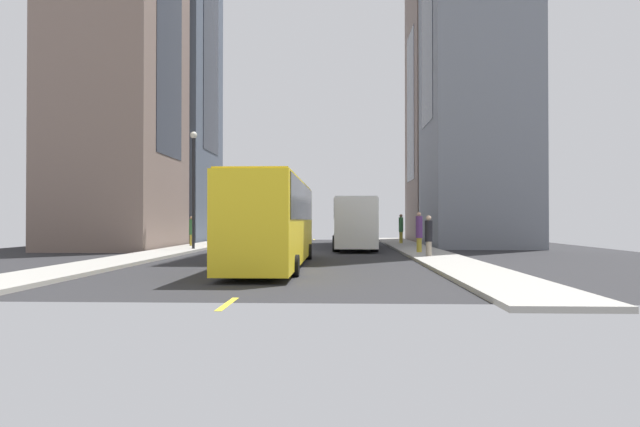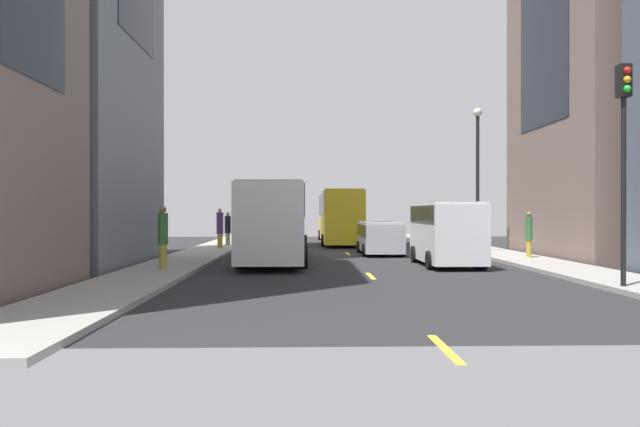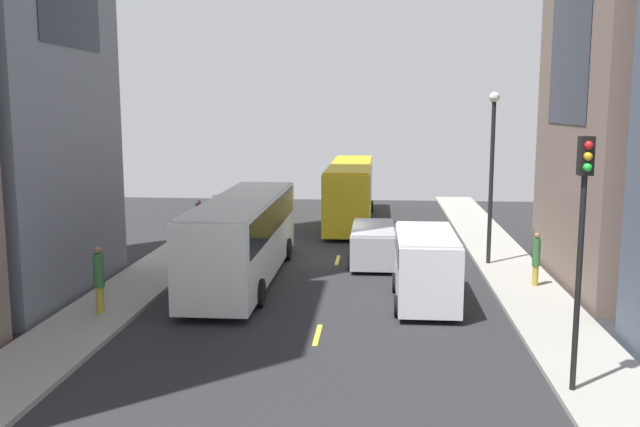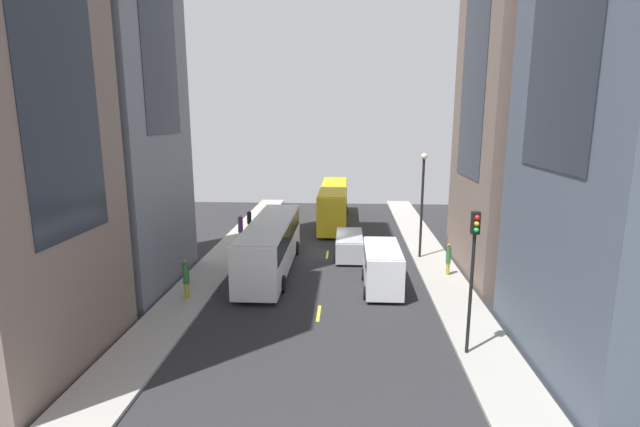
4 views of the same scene
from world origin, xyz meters
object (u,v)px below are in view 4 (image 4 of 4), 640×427
streetcar_yellow (334,201)px  car_silver_0 (349,244)px  pedestrian_crossing_mid (249,220)px  traffic_light_near_corner (473,257)px  delivery_van_white (382,265)px  pedestrian_walking_far (186,278)px  pedestrian_waiting_curb (241,228)px  pedestrian_crossing_near (448,258)px  city_bus_white (271,241)px

streetcar_yellow → car_silver_0: streetcar_yellow is taller
pedestrian_crossing_mid → traffic_light_near_corner: bearing=-115.4°
streetcar_yellow → pedestrian_crossing_mid: streetcar_yellow is taller
delivery_van_white → pedestrian_crossing_mid: size_ratio=2.47×
pedestrian_crossing_mid → pedestrian_walking_far: (-0.30, -15.24, 0.14)m
pedestrian_crossing_mid → car_silver_0: bearing=-95.7°
traffic_light_near_corner → streetcar_yellow: bearing=104.3°
pedestrian_waiting_curb → streetcar_yellow: bearing=-81.1°
traffic_light_near_corner → pedestrian_waiting_curb: bearing=128.5°
pedestrian_walking_far → streetcar_yellow: bearing=-80.5°
pedestrian_crossing_near → pedestrian_walking_far: pedestrian_walking_far is taller
pedestrian_crossing_near → traffic_light_near_corner: (-1.28, -10.04, 3.13)m
pedestrian_crossing_mid → traffic_light_near_corner: (13.60, -20.45, 3.17)m
car_silver_0 → traffic_light_near_corner: size_ratio=0.78×
streetcar_yellow → pedestrian_walking_far: bearing=-110.6°
streetcar_yellow → pedestrian_walking_far: size_ratio=5.90×
pedestrian_walking_far → pedestrian_waiting_curb: (0.30, 11.91, -0.03)m
streetcar_yellow → pedestrian_crossing_mid: size_ratio=6.57×
city_bus_white → pedestrian_crossing_mid: bearing=109.6°
delivery_van_white → car_silver_0: bearing=106.7°
streetcar_yellow → pedestrian_walking_far: streetcar_yellow is taller
city_bus_white → pedestrian_waiting_curb: bearing=118.3°
delivery_van_white → car_silver_0: 6.64m
streetcar_yellow → traffic_light_near_corner: (6.40, -25.14, 2.26)m
delivery_van_white → car_silver_0: delivery_van_white is taller
car_silver_0 → streetcar_yellow: bearing=97.5°
car_silver_0 → delivery_van_white: bearing=-73.3°
streetcar_yellow → pedestrian_waiting_curb: streetcar_yellow is taller
city_bus_white → car_silver_0: city_bus_white is taller
pedestrian_waiting_curb → pedestrian_crossing_near: bearing=-154.6°
pedestrian_crossing_near → pedestrian_walking_far: (-15.19, -4.84, 0.11)m
delivery_van_white → traffic_light_near_corner: traffic_light_near_corner is taller
car_silver_0 → pedestrian_waiting_curb: 9.21m
car_silver_0 → pedestrian_waiting_curb: bearing=160.3°
streetcar_yellow → pedestrian_crossing_mid: (-7.20, -4.69, -0.91)m
delivery_van_white → pedestrian_crossing_near: (4.32, 2.38, -0.26)m
streetcar_yellow → delivery_van_white: bearing=-79.1°
pedestrian_crossing_near → car_silver_0: bearing=37.6°
delivery_van_white → pedestrian_walking_far: bearing=-167.3°
city_bus_white → pedestrian_walking_far: size_ratio=5.37×
city_bus_white → pedestrian_crossing_near: size_ratio=5.91×
pedestrian_waiting_curb → traffic_light_near_corner: (13.60, -17.12, 3.06)m
pedestrian_crossing_near → city_bus_white: bearing=67.2°
pedestrian_walking_far → traffic_light_near_corner: 15.15m
delivery_van_white → pedestrian_crossing_near: 4.94m
traffic_light_near_corner → pedestrian_walking_far: bearing=159.5°
city_bus_white → traffic_light_near_corner: traffic_light_near_corner is taller
streetcar_yellow → pedestrian_waiting_curb: 10.81m
delivery_van_white → traffic_light_near_corner: bearing=-68.4°
pedestrian_crossing_near → streetcar_yellow: bearing=7.1°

